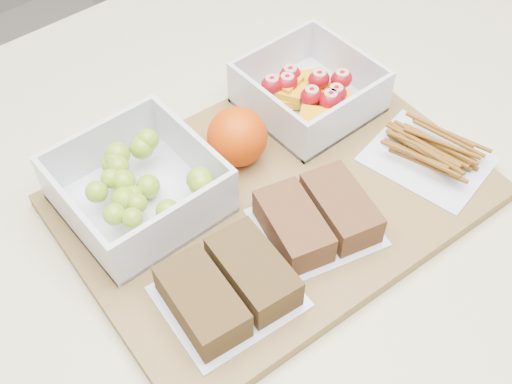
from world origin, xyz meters
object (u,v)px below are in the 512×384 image
orange (237,137)px  sandwich_bag_center (317,218)px  pretzel_bag (430,151)px  grape_container (139,186)px  cutting_board (275,197)px  fruit_container (309,92)px  sandwich_bag_left (228,287)px

orange → sandwich_bag_center: bearing=-90.3°
orange → pretzel_bag: orange is taller
grape_container → pretzel_bag: 0.31m
grape_container → cutting_board: bearing=-34.2°
cutting_board → sandwich_bag_center: (-0.00, -0.06, 0.03)m
grape_container → fruit_container: 0.23m
grape_container → sandwich_bag_center: (0.11, -0.14, -0.01)m
orange → grape_container: bearing=173.1°
orange → sandwich_bag_left: size_ratio=0.51×
grape_container → orange: bearing=-6.9°
fruit_container → sandwich_bag_left: (-0.23, -0.14, -0.00)m
grape_container → pretzel_bag: (0.27, -0.15, -0.01)m
sandwich_bag_left → orange: bearing=48.3°
cutting_board → grape_container: grape_container is taller
grape_container → fruit_container: bearing=-0.5°
grape_container → fruit_container: (0.23, -0.00, -0.00)m
sandwich_bag_left → sandwich_bag_center: bearing=3.1°
cutting_board → pretzel_bag: size_ratio=2.97×
orange → pretzel_bag: (0.16, -0.14, -0.02)m
grape_container → orange: (0.11, -0.01, 0.01)m
cutting_board → fruit_container: 0.14m
pretzel_bag → orange: bearing=139.2°
cutting_board → fruit_container: size_ratio=3.14×
grape_container → orange: size_ratio=2.22×
sandwich_bag_left → sandwich_bag_center: sandwich_bag_left is taller
grape_container → sandwich_bag_left: 0.15m
cutting_board → sandwich_bag_left: size_ratio=3.30×
cutting_board → sandwich_bag_left: 0.14m
orange → sandwich_bag_left: 0.18m
fruit_container → pretzel_bag: (0.04, -0.15, -0.01)m
fruit_container → sandwich_bag_left: 0.27m
orange → sandwich_bag_center: orange is taller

